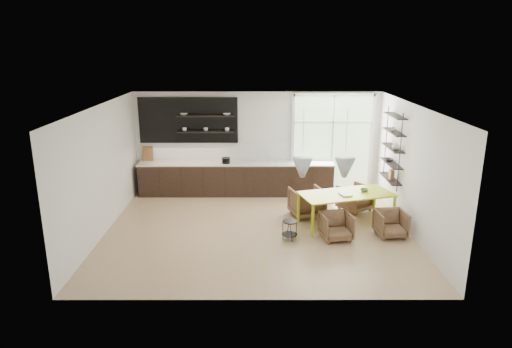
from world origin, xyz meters
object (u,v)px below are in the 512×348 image
(dining_table, at_px, (346,196))
(armchair_back_right, at_px, (355,198))
(armchair_back_left, at_px, (307,202))
(armchair_front_left, at_px, (336,226))
(wire_stool, at_px, (290,228))
(armchair_front_right, at_px, (391,224))

(dining_table, distance_m, armchair_back_right, 1.17)
(armchair_back_right, bearing_deg, armchair_back_left, -18.36)
(dining_table, distance_m, armchair_front_left, 1.00)
(armchair_front_left, height_order, wire_stool, armchair_front_left)
(armchair_back_left, bearing_deg, armchair_front_right, 127.95)
(dining_table, xyz_separation_m, armchair_front_right, (0.89, -0.67, -0.44))
(dining_table, distance_m, armchair_back_left, 1.11)
(armchair_back_left, relative_size, armchair_front_left, 1.19)
(armchair_back_right, relative_size, armchair_front_left, 1.11)
(armchair_back_right, bearing_deg, armchair_front_right, 69.25)
(armchair_front_right, bearing_deg, armchair_back_left, 138.70)
(armchair_back_left, relative_size, armchair_back_right, 1.07)
(armchair_back_right, relative_size, wire_stool, 1.69)
(armchair_front_left, distance_m, wire_stool, 1.03)
(armchair_front_left, xyz_separation_m, armchair_front_right, (1.26, 0.16, -0.00))
(armchair_back_left, distance_m, armchair_front_right, 2.16)
(armchair_back_left, distance_m, armchair_front_left, 1.51)
(dining_table, xyz_separation_m, armchair_front_left, (-0.36, -0.83, -0.43))
(dining_table, distance_m, wire_stool, 1.70)
(dining_table, bearing_deg, armchair_back_right, 50.28)
(dining_table, height_order, armchair_front_right, dining_table)
(dining_table, height_order, armchair_front_left, dining_table)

